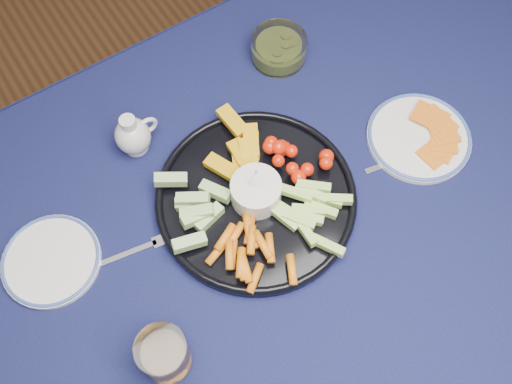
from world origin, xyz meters
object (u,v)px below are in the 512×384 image
dining_table (304,222)px  creamer_pitcher (133,135)px  pickle_bowl (279,49)px  crudite_platter (255,197)px  juice_tumbler (165,355)px  cheese_plate (419,136)px  side_plate_extra (51,260)px

dining_table → creamer_pitcher: bearing=126.0°
creamer_pitcher → pickle_bowl: bearing=5.1°
crudite_platter → juice_tumbler: crudite_platter is taller
crudite_platter → cheese_plate: 0.36m
pickle_bowl → juice_tumbler: size_ratio=1.21×
cheese_plate → dining_table: bearing=179.0°
pickle_bowl → crudite_platter: bearing=-131.5°
cheese_plate → crudite_platter: bearing=169.8°
crudite_platter → pickle_bowl: (0.24, 0.27, 0.00)m
dining_table → juice_tumbler: (-0.37, -0.11, 0.13)m
crudite_platter → side_plate_extra: bearing=164.9°
dining_table → side_plate_extra: (-0.46, 0.16, 0.10)m
creamer_pitcher → cheese_plate: 0.57m
cheese_plate → side_plate_extra: bearing=167.2°
creamer_pitcher → juice_tumbler: bearing=-110.9°
dining_table → crudite_platter: size_ratio=4.32×
creamer_pitcher → pickle_bowl: creamer_pitcher is taller
dining_table → cheese_plate: (0.27, -0.00, 0.10)m
pickle_bowl → dining_table: bearing=-115.3°
cheese_plate → juice_tumbler: bearing=-170.9°
dining_table → creamer_pitcher: (-0.21, 0.29, 0.13)m
crudite_platter → pickle_bowl: bearing=48.5°
crudite_platter → creamer_pitcher: 0.27m
crudite_platter → pickle_bowl: size_ratio=3.20×
crudite_platter → side_plate_extra: crudite_platter is taller
crudite_platter → juice_tumbler: size_ratio=3.88×
creamer_pitcher → pickle_bowl: (0.37, 0.03, -0.02)m
crudite_platter → side_plate_extra: size_ratio=2.13×
cheese_plate → side_plate_extra: (-0.74, 0.17, -0.00)m
creamer_pitcher → side_plate_extra: 0.28m
pickle_bowl → side_plate_extra: size_ratio=0.66×
dining_table → crudite_platter: (-0.08, 0.06, 0.11)m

